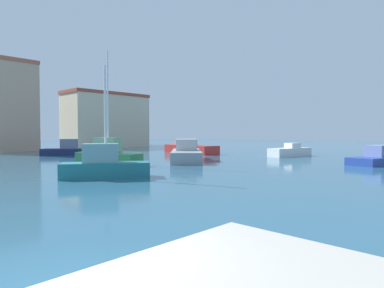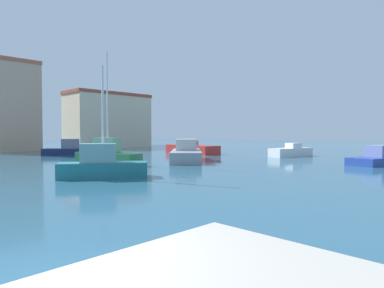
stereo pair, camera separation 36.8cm
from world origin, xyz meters
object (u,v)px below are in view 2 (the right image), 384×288
(motorboat_white_mid_harbor, at_px, (291,152))
(sailboat_teal_center_channel, at_px, (102,165))
(motorboat_navy_near_pier, at_px, (70,150))
(motorboat_red_outer_mooring, at_px, (191,149))
(motorboat_grey_far_right, at_px, (186,153))
(sailboat_green_behind_lamppost, at_px, (108,155))
(motorboat_blue_far_left, at_px, (382,158))

(motorboat_white_mid_harbor, height_order, sailboat_teal_center_channel, sailboat_teal_center_channel)
(motorboat_navy_near_pier, height_order, motorboat_red_outer_mooring, motorboat_navy_near_pier)
(motorboat_navy_near_pier, bearing_deg, motorboat_grey_far_right, -77.08)
(sailboat_teal_center_channel, bearing_deg, motorboat_white_mid_harbor, 1.66)
(motorboat_white_mid_harbor, relative_size, motorboat_grey_far_right, 0.79)
(sailboat_green_behind_lamppost, bearing_deg, motorboat_blue_far_left, -43.42)
(motorboat_white_mid_harbor, bearing_deg, motorboat_blue_far_left, -105.53)
(sailboat_green_behind_lamppost, bearing_deg, motorboat_navy_near_pier, 76.29)
(sailboat_green_behind_lamppost, height_order, motorboat_navy_near_pier, sailboat_green_behind_lamppost)
(motorboat_grey_far_right, xyz_separation_m, motorboat_red_outer_mooring, (7.98, 7.32, -0.09))
(sailboat_green_behind_lamppost, bearing_deg, motorboat_red_outer_mooring, 20.53)
(motorboat_grey_far_right, xyz_separation_m, motorboat_navy_near_pier, (-3.38, 14.73, -0.11))
(motorboat_white_mid_harbor, distance_m, sailboat_teal_center_channel, 22.09)
(motorboat_white_mid_harbor, distance_m, motorboat_navy_near_pier, 23.65)
(motorboat_grey_far_right, bearing_deg, motorboat_blue_far_left, -54.91)
(sailboat_teal_center_channel, bearing_deg, motorboat_blue_far_left, -23.27)
(sailboat_green_behind_lamppost, bearing_deg, motorboat_grey_far_right, -16.20)
(sailboat_green_behind_lamppost, relative_size, motorboat_blue_far_left, 1.12)
(sailboat_green_behind_lamppost, xyz_separation_m, motorboat_white_mid_harbor, (17.98, -5.58, -0.23))
(motorboat_blue_far_left, distance_m, motorboat_navy_near_pier, 30.11)
(motorboat_navy_near_pier, bearing_deg, sailboat_teal_center_channel, -110.79)
(sailboat_teal_center_channel, xyz_separation_m, motorboat_grey_far_right, (10.61, 4.33, -0.03))
(motorboat_blue_far_left, relative_size, motorboat_grey_far_right, 1.11)
(motorboat_blue_far_left, xyz_separation_m, motorboat_grey_far_right, (-8.95, 12.74, 0.20))
(motorboat_red_outer_mooring, bearing_deg, motorboat_white_mid_harbor, -72.41)
(sailboat_teal_center_channel, xyz_separation_m, motorboat_blue_far_left, (19.56, -8.41, -0.23))
(motorboat_blue_far_left, distance_m, motorboat_red_outer_mooring, 20.08)
(motorboat_white_mid_harbor, height_order, motorboat_navy_near_pier, motorboat_navy_near_pier)
(motorboat_blue_far_left, distance_m, motorboat_grey_far_right, 15.57)
(sailboat_teal_center_channel, height_order, motorboat_red_outer_mooring, sailboat_teal_center_channel)
(sailboat_teal_center_channel, distance_m, motorboat_red_outer_mooring, 21.94)
(sailboat_green_behind_lamppost, distance_m, motorboat_white_mid_harbor, 18.82)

